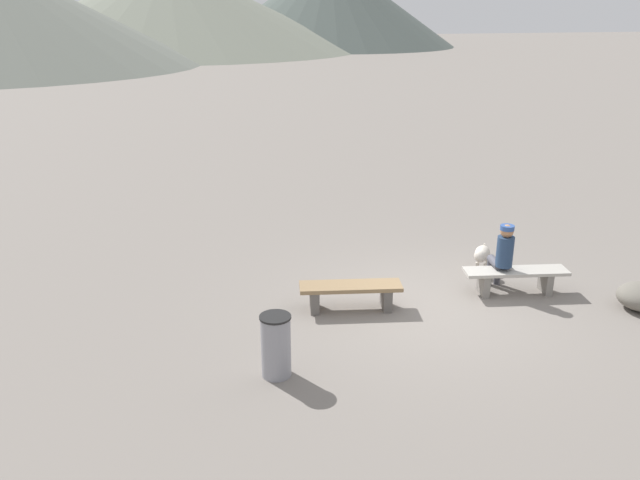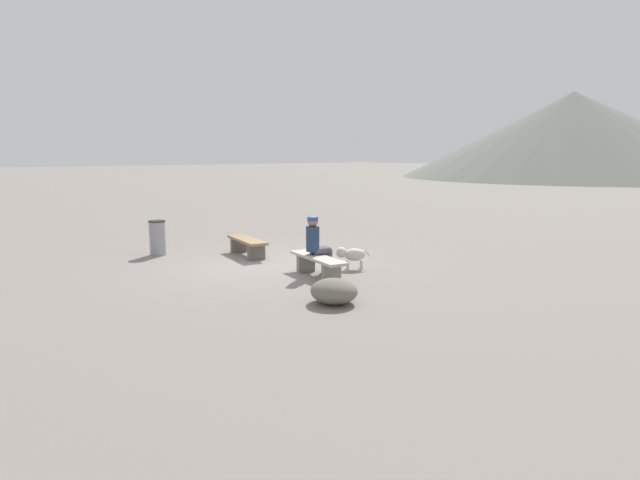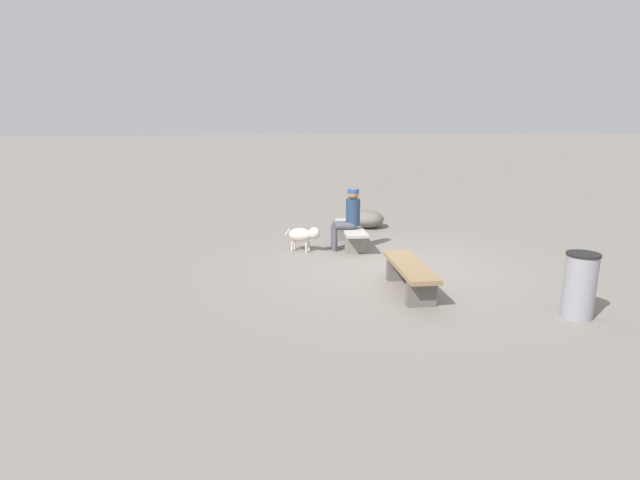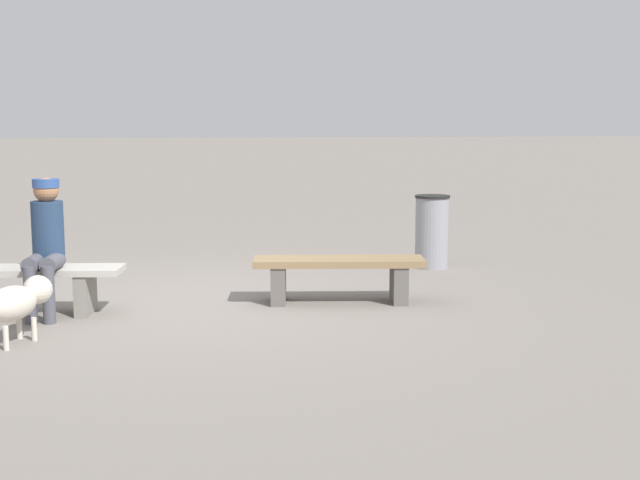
{
  "view_description": "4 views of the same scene",
  "coord_description": "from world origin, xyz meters",
  "px_view_note": "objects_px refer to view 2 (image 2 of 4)",
  "views": [
    {
      "loc": [
        -4.16,
        -9.05,
        4.76
      ],
      "look_at": [
        -1.4,
        1.98,
        0.62
      ],
      "focal_mm": 36.13,
      "sensor_mm": 36.0,
      "label": 1
    },
    {
      "loc": [
        10.29,
        -6.89,
        2.6
      ],
      "look_at": [
        0.67,
        1.03,
        0.58
      ],
      "focal_mm": 30.07,
      "sensor_mm": 36.0,
      "label": 2
    },
    {
      "loc": [
        -7.9,
        3.6,
        2.56
      ],
      "look_at": [
        -0.37,
        1.42,
        0.69
      ],
      "focal_mm": 27.56,
      "sensor_mm": 36.0,
      "label": 3
    },
    {
      "loc": [
        0.47,
        8.05,
        1.76
      ],
      "look_at": [
        -1.22,
        -0.25,
        0.56
      ],
      "focal_mm": 46.02,
      "sensor_mm": 36.0,
      "label": 4
    }
  ],
  "objects_px": {
    "bench_left": "(247,244)",
    "seated_person": "(316,241)",
    "boulder": "(334,291)",
    "trash_bin": "(158,238)",
    "bench_right": "(318,262)",
    "dog": "(351,254)"
  },
  "relations": [
    {
      "from": "bench_right",
      "to": "seated_person",
      "type": "distance_m",
      "value": 0.49
    },
    {
      "from": "bench_left",
      "to": "bench_right",
      "type": "distance_m",
      "value": 2.98
    },
    {
      "from": "bench_left",
      "to": "boulder",
      "type": "relative_size",
      "value": 2.02
    },
    {
      "from": "bench_right",
      "to": "dog",
      "type": "distance_m",
      "value": 1.06
    },
    {
      "from": "seated_person",
      "to": "boulder",
      "type": "distance_m",
      "value": 2.37
    },
    {
      "from": "seated_person",
      "to": "dog",
      "type": "distance_m",
      "value": 1.0
    },
    {
      "from": "bench_left",
      "to": "seated_person",
      "type": "distance_m",
      "value": 2.79
    },
    {
      "from": "dog",
      "to": "trash_bin",
      "type": "distance_m",
      "value": 5.19
    },
    {
      "from": "bench_left",
      "to": "seated_person",
      "type": "xyz_separation_m",
      "value": [
        2.76,
        0.04,
        0.43
      ]
    },
    {
      "from": "trash_bin",
      "to": "boulder",
      "type": "xyz_separation_m",
      "value": [
        6.3,
        0.55,
        -0.23
      ]
    },
    {
      "from": "bench_right",
      "to": "seated_person",
      "type": "height_order",
      "value": "seated_person"
    },
    {
      "from": "seated_person",
      "to": "trash_bin",
      "type": "xyz_separation_m",
      "value": [
        -4.32,
        -1.76,
        -0.28
      ]
    },
    {
      "from": "bench_left",
      "to": "seated_person",
      "type": "bearing_deg",
      "value": 11.01
    },
    {
      "from": "trash_bin",
      "to": "bench_right",
      "type": "bearing_deg",
      "value": 19.69
    },
    {
      "from": "seated_person",
      "to": "boulder",
      "type": "xyz_separation_m",
      "value": [
        1.98,
        -1.21,
        -0.51
      ]
    },
    {
      "from": "bench_left",
      "to": "boulder",
      "type": "xyz_separation_m",
      "value": [
        4.74,
        -1.17,
        -0.09
      ]
    },
    {
      "from": "bench_left",
      "to": "seated_person",
      "type": "relative_size",
      "value": 1.37
    },
    {
      "from": "seated_person",
      "to": "boulder",
      "type": "bearing_deg",
      "value": -24.17
    },
    {
      "from": "dog",
      "to": "seated_person",
      "type": "bearing_deg",
      "value": 27.15
    },
    {
      "from": "dog",
      "to": "trash_bin",
      "type": "relative_size",
      "value": 0.74
    },
    {
      "from": "seated_person",
      "to": "dog",
      "type": "height_order",
      "value": "seated_person"
    },
    {
      "from": "trash_bin",
      "to": "boulder",
      "type": "height_order",
      "value": "trash_bin"
    }
  ]
}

